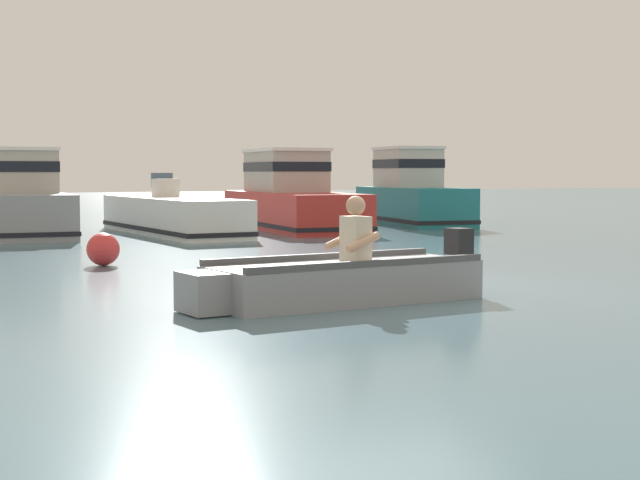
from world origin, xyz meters
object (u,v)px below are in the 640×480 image
rowboat_with_person (339,280)px  moored_boat_red (290,199)px  moored_boat_grey (26,203)px  moored_boat_teal (412,196)px  moored_boat_white (172,217)px  mooring_buoy (103,249)px

rowboat_with_person → moored_boat_red: bearing=67.7°
moored_boat_grey → moored_boat_teal: 10.38m
moored_boat_grey → moored_boat_red: bearing=-0.9°
rowboat_with_person → moored_boat_grey: (-1.23, 13.14, 0.51)m
moored_boat_white → moored_boat_teal: moored_boat_teal is taller
moored_boat_red → moored_boat_grey: bearing=179.1°
moored_boat_grey → moored_boat_red: 6.59m
moored_boat_red → rowboat_with_person: bearing=-112.3°
moored_boat_red → moored_boat_white: bearing=-170.0°
rowboat_with_person → moored_boat_grey: size_ratio=0.79×
moored_boat_red → mooring_buoy: (-6.70, -7.64, -0.51)m
moored_boat_red → mooring_buoy: moored_boat_red is taller
mooring_buoy → rowboat_with_person: bearing=-76.0°
rowboat_with_person → moored_boat_teal: (9.15, 13.26, 0.56)m
moored_boat_red → moored_boat_teal: size_ratio=1.32×
moored_boat_white → mooring_buoy: bearing=-115.4°
moored_boat_white → moored_boat_red: size_ratio=0.99×
moored_boat_teal → mooring_buoy: moored_boat_teal is taller
moored_boat_white → moored_boat_red: 3.42m
moored_boat_white → mooring_buoy: 7.80m
rowboat_with_person → moored_boat_white: (2.01, 12.44, 0.16)m
moored_boat_red → moored_boat_teal: 3.80m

